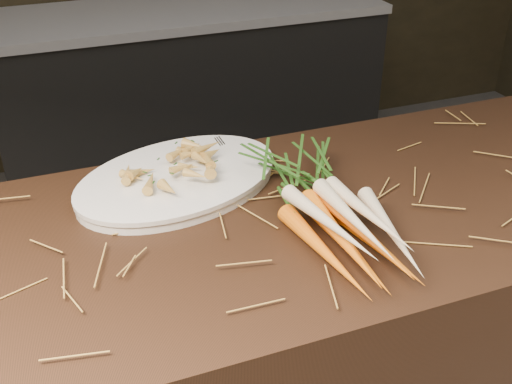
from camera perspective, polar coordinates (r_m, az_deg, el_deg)
main_counter at (r=1.59m, az=2.87°, el=-15.66°), size 2.40×0.70×0.90m
back_counter at (r=3.21m, az=-5.89°, el=8.75°), size 1.82×0.62×0.84m
straw_bedding at (r=1.30m, az=3.39°, el=-1.53°), size 1.40×0.60×0.02m
root_veg_bunch at (r=1.28m, az=5.27°, el=-0.24°), size 0.21×0.55×0.10m
serving_platter at (r=1.40m, az=-6.93°, el=0.98°), size 0.54×0.45×0.02m
roasted_veg_heap at (r=1.39m, az=-7.03°, el=2.37°), size 0.27×0.23×0.05m
serving_fork at (r=1.47m, az=-1.14°, el=3.24°), size 0.02×0.18×0.00m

